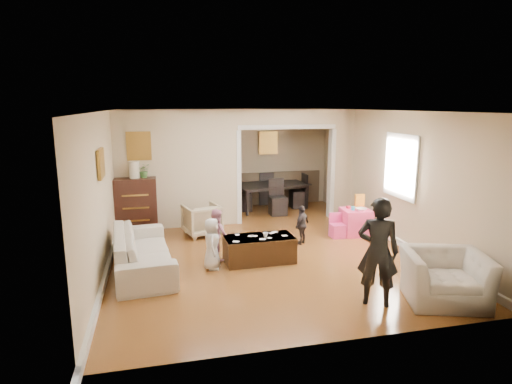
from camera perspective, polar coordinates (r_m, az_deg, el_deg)
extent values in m
plane|color=#A26429|center=(8.38, 0.32, -7.32)|extent=(7.00, 7.00, 0.00)
cube|color=#C8B092|center=(9.62, -10.22, 2.95)|extent=(2.75, 0.18, 2.60)
cube|color=#C8B092|center=(10.54, 11.19, 3.65)|extent=(0.55, 0.18, 2.60)
cube|color=#C8B092|center=(9.96, 4.11, 9.89)|extent=(2.22, 0.18, 0.35)
cube|color=white|center=(8.71, 18.75, 3.28)|extent=(0.03, 0.95, 1.10)
cube|color=brown|center=(9.45, -15.33, 5.93)|extent=(0.45, 0.03, 0.55)
cube|color=brown|center=(7.21, -19.93, 3.60)|extent=(0.03, 0.55, 0.40)
cube|color=brown|center=(11.58, 1.63, 6.55)|extent=(0.45, 0.03, 0.55)
imported|color=beige|center=(7.42, -14.85, -7.54)|extent=(1.08, 2.35, 0.67)
imported|color=tan|center=(9.12, -7.21, -3.67)|extent=(0.86, 0.87, 0.66)
imported|color=beige|center=(6.63, 23.78, -10.34)|extent=(1.31, 1.22, 0.70)
cube|color=black|center=(9.52, -15.63, -1.73)|extent=(0.87, 0.49, 1.19)
cylinder|color=beige|center=(9.37, -15.89, 2.89)|extent=(0.22, 0.22, 0.36)
imported|color=#416F31|center=(9.37, -14.66, 2.76)|extent=(0.27, 0.23, 0.30)
cube|color=#3A2312|center=(7.57, 0.43, -7.61)|extent=(1.22, 0.63, 0.45)
imported|color=white|center=(7.47, 1.28, -5.73)|extent=(0.09, 0.09, 0.08)
cube|color=#FF4381|center=(9.32, 13.11, -3.90)|extent=(0.61, 0.61, 0.55)
cube|color=yellow|center=(9.36, 13.62, -1.18)|extent=(0.20, 0.08, 0.30)
cylinder|color=#29BBD1|center=(9.16, 12.78, -2.13)|extent=(0.08, 0.08, 0.08)
cube|color=red|center=(9.30, 12.20, -1.99)|extent=(0.09, 0.08, 0.05)
imported|color=white|center=(9.17, 13.81, -2.25)|extent=(0.24, 0.24, 0.06)
imported|color=black|center=(11.29, 2.01, -0.60)|extent=(2.07, 1.41, 0.67)
imported|color=black|center=(6.07, 15.92, -7.66)|extent=(0.66, 0.58, 1.52)
imported|color=silver|center=(7.22, -5.89, -6.87)|extent=(0.34, 0.46, 0.87)
imported|color=#CD809A|center=(7.66, -5.22, -5.61)|extent=(0.49, 0.54, 0.91)
imported|color=black|center=(8.50, 6.14, -4.36)|extent=(0.47, 0.45, 0.78)
cube|color=white|center=(7.44, 1.82, -6.13)|extent=(0.09, 0.10, 0.00)
cube|color=white|center=(7.71, 2.07, -5.49)|extent=(0.10, 0.09, 0.00)
cube|color=white|center=(7.62, -2.50, -5.70)|extent=(0.08, 0.09, 0.00)
cube|color=white|center=(7.54, -0.77, -5.88)|extent=(0.10, 0.11, 0.00)
cube|color=white|center=(7.57, 3.83, -5.82)|extent=(0.10, 0.08, 0.00)
cube|color=white|center=(7.54, -0.28, -5.87)|extent=(0.13, 0.13, 0.00)
cube|color=white|center=(7.37, 0.88, -6.29)|extent=(0.13, 0.12, 0.00)
cube|color=white|center=(7.25, -2.69, -6.61)|extent=(0.12, 0.12, 0.00)
cube|color=white|center=(7.78, 2.53, -5.33)|extent=(0.12, 0.10, 0.00)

